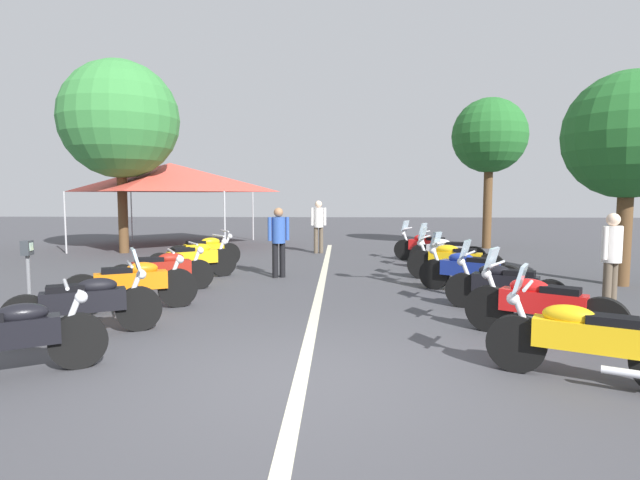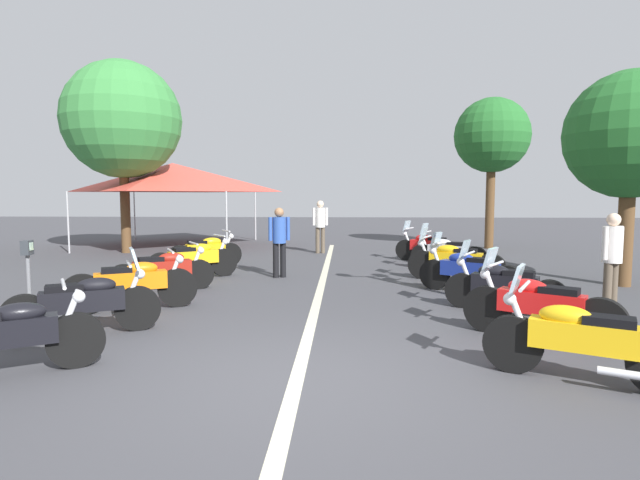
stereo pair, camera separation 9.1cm
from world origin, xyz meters
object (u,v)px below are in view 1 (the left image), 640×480
(motorcycle_right_row_3, at_px, (468,270))
(bystander_0, at_px, (279,237))
(motorcycle_right_row_0, at_px, (584,339))
(motorcycle_right_row_1, at_px, (540,305))
(motorcycle_right_row_5, at_px, (446,252))
(motorcycle_left_row_4, at_px, (193,259))
(roadside_tree_1, at_px, (629,136))
(roadside_tree_2, at_px, (120,120))
(motorcycle_right_row_2, at_px, (503,285))
(motorcycle_right_row_6, at_px, (427,246))
(motorcycle_left_row_0, at_px, (6,337))
(roadside_tree_0, at_px, (490,137))
(event_tent, at_px, (170,177))
(bystander_2, at_px, (319,222))
(motorcycle_left_row_3, at_px, (163,270))
(motorcycle_left_row_2, at_px, (133,284))
(motorcycle_left_row_5, at_px, (205,251))
(parking_meter, at_px, (28,267))
(motorcycle_left_row_1, at_px, (86,303))
(motorcycle_right_row_4, at_px, (454,260))
(bystander_1, at_px, (612,253))

(motorcycle_right_row_3, xyz_separation_m, bystander_0, (1.78, 4.04, 0.52))
(motorcycle_right_row_0, relative_size, motorcycle_right_row_1, 1.02)
(motorcycle_right_row_0, bearing_deg, motorcycle_right_row_5, -64.48)
(motorcycle_left_row_4, relative_size, motorcycle_right_row_0, 0.97)
(roadside_tree_1, distance_m, roadside_tree_2, 14.74)
(roadside_tree_1, bearing_deg, motorcycle_right_row_0, 148.63)
(motorcycle_right_row_2, relative_size, motorcycle_right_row_6, 0.96)
(motorcycle_left_row_0, distance_m, roadside_tree_2, 12.98)
(motorcycle_right_row_6, xyz_separation_m, roadside_tree_0, (3.94, -2.86, 3.64))
(event_tent, bearing_deg, bystander_2, -111.12)
(motorcycle_left_row_3, distance_m, motorcycle_right_row_2, 6.51)
(motorcycle_right_row_2, xyz_separation_m, roadside_tree_1, (2.62, -3.38, 2.76))
(motorcycle_right_row_0, height_order, event_tent, event_tent)
(motorcycle_right_row_2, bearing_deg, motorcycle_left_row_0, 55.97)
(motorcycle_left_row_3, relative_size, bystander_2, 1.05)
(motorcycle_left_row_0, distance_m, motorcycle_left_row_4, 6.48)
(motorcycle_right_row_5, distance_m, event_tent, 11.30)
(motorcycle_right_row_6, bearing_deg, motorcycle_left_row_0, 87.13)
(motorcycle_left_row_2, distance_m, motorcycle_left_row_5, 5.13)
(motorcycle_right_row_1, height_order, motorcycle_right_row_2, motorcycle_right_row_1)
(bystander_2, relative_size, roadside_tree_2, 0.28)
(motorcycle_left_row_4, height_order, roadside_tree_2, roadside_tree_2)
(motorcycle_right_row_3, distance_m, motorcycle_right_row_5, 3.18)
(motorcycle_right_row_6, relative_size, roadside_tree_2, 0.30)
(parking_meter, height_order, bystander_2, bystander_2)
(motorcycle_right_row_2, bearing_deg, motorcycle_right_row_3, -55.69)
(motorcycle_right_row_6, xyz_separation_m, roadside_tree_2, (1.88, 9.96, 4.01))
(motorcycle_left_row_0, relative_size, event_tent, 0.30)
(motorcycle_left_row_2, relative_size, event_tent, 0.34)
(motorcycle_right_row_5, height_order, roadside_tree_1, roadside_tree_1)
(motorcycle_left_row_5, height_order, motorcycle_right_row_2, motorcycle_right_row_2)
(motorcycle_right_row_5, xyz_separation_m, roadside_tree_0, (5.61, -2.65, 3.63))
(motorcycle_right_row_3, bearing_deg, motorcycle_left_row_1, 63.62)
(motorcycle_left_row_1, bearing_deg, motorcycle_left_row_0, -118.99)
(motorcycle_left_row_4, relative_size, roadside_tree_2, 0.28)
(motorcycle_right_row_4, height_order, bystander_1, bystander_1)
(motorcycle_right_row_6, bearing_deg, roadside_tree_2, 18.41)
(motorcycle_right_row_5, relative_size, motorcycle_right_row_6, 0.97)
(motorcycle_left_row_2, distance_m, motorcycle_right_row_0, 6.81)
(motorcycle_right_row_3, distance_m, motorcycle_right_row_6, 4.85)
(motorcycle_right_row_1, bearing_deg, motorcycle_right_row_2, -57.10)
(motorcycle_right_row_2, bearing_deg, bystander_1, -145.59)
(roadside_tree_0, relative_size, event_tent, 0.91)
(motorcycle_left_row_4, height_order, motorcycle_right_row_1, motorcycle_right_row_1)
(motorcycle_right_row_0, distance_m, roadside_tree_2, 15.79)
(motorcycle_left_row_2, height_order, motorcycle_left_row_4, motorcycle_left_row_2)
(motorcycle_right_row_0, distance_m, event_tent, 16.86)
(motorcycle_right_row_5, relative_size, bystander_0, 1.11)
(motorcycle_right_row_3, xyz_separation_m, roadside_tree_1, (1.00, -3.57, 2.76))
(bystander_2, bearing_deg, bystander_1, -158.41)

